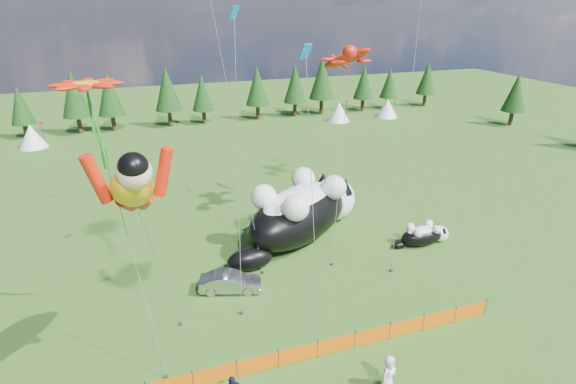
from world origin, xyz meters
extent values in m
plane|color=#153509|center=(0.00, 0.00, 0.00)|extent=(160.00, 160.00, 0.00)
cylinder|color=#262626|center=(-5.00, -3.00, 0.55)|extent=(0.06, 0.06, 1.10)
cylinder|color=#262626|center=(-3.00, -3.00, 0.55)|extent=(0.06, 0.06, 1.10)
cylinder|color=#262626|center=(-1.00, -3.00, 0.55)|extent=(0.06, 0.06, 1.10)
cylinder|color=#262626|center=(1.00, -3.00, 0.55)|extent=(0.06, 0.06, 1.10)
cylinder|color=#262626|center=(3.00, -3.00, 0.55)|extent=(0.06, 0.06, 1.10)
cylinder|color=#262626|center=(5.00, -3.00, 0.55)|extent=(0.06, 0.06, 1.10)
cylinder|color=#262626|center=(7.00, -3.00, 0.55)|extent=(0.06, 0.06, 1.10)
cylinder|color=#262626|center=(9.00, -3.00, 0.55)|extent=(0.06, 0.06, 1.10)
cylinder|color=#262626|center=(11.00, -3.00, 0.55)|extent=(0.06, 0.06, 1.10)
cube|color=#E05E04|center=(-4.00, -3.00, 0.50)|extent=(2.00, 0.04, 0.90)
cube|color=#E05E04|center=(-2.00, -3.00, 0.50)|extent=(2.00, 0.04, 0.90)
cube|color=#E05E04|center=(0.00, -3.00, 0.50)|extent=(2.00, 0.04, 0.90)
cube|color=#E05E04|center=(2.00, -3.00, 0.50)|extent=(2.00, 0.04, 0.90)
cube|color=#E05E04|center=(4.00, -3.00, 0.50)|extent=(2.00, 0.04, 0.90)
cube|color=#E05E04|center=(6.00, -3.00, 0.50)|extent=(2.00, 0.04, 0.90)
cube|color=#E05E04|center=(8.00, -3.00, 0.50)|extent=(2.00, 0.04, 0.90)
cube|color=#E05E04|center=(10.00, -3.00, 0.50)|extent=(2.00, 0.04, 0.90)
ellipsoid|color=black|center=(4.21, 8.47, 1.92)|extent=(10.53, 8.92, 3.85)
ellipsoid|color=white|center=(4.21, 8.47, 2.88)|extent=(7.85, 6.58, 2.35)
sphere|color=white|center=(8.01, 10.86, 1.71)|extent=(3.42, 3.42, 3.42)
sphere|color=#DA556E|center=(9.24, 11.63, 1.71)|extent=(0.48, 0.48, 0.48)
ellipsoid|color=black|center=(-0.12, 5.73, 0.75)|extent=(3.33, 2.86, 1.50)
cone|color=black|center=(8.56, 9.99, 3.08)|extent=(1.20, 1.20, 1.20)
cone|color=black|center=(7.46, 11.73, 3.08)|extent=(1.20, 1.20, 1.20)
sphere|color=white|center=(5.46, 10.89, 3.74)|extent=(1.79, 1.79, 1.79)
sphere|color=white|center=(6.94, 8.54, 3.74)|extent=(1.79, 1.79, 1.79)
sphere|color=white|center=(1.67, 8.50, 3.74)|extent=(1.79, 1.79, 1.79)
sphere|color=white|center=(3.15, 6.15, 3.74)|extent=(1.79, 1.79, 1.79)
ellipsoid|color=black|center=(12.32, 4.93, 0.66)|extent=(3.33, 1.57, 1.33)
ellipsoid|color=white|center=(12.32, 4.93, 1.00)|extent=(2.51, 1.12, 0.81)
sphere|color=white|center=(13.87, 4.94, 0.59)|extent=(1.18, 1.18, 1.18)
sphere|color=#DA556E|center=(14.37, 4.95, 0.59)|extent=(0.17, 0.17, 0.17)
ellipsoid|color=black|center=(10.55, 4.92, 0.26)|extent=(1.04, 0.52, 0.52)
cone|color=black|center=(13.87, 4.59, 1.06)|extent=(0.41, 0.41, 0.41)
cone|color=black|center=(13.87, 5.30, 1.06)|extent=(0.41, 0.41, 0.41)
sphere|color=white|center=(13.13, 5.42, 1.29)|extent=(0.62, 0.62, 0.62)
sphere|color=white|center=(13.13, 4.46, 1.29)|extent=(0.62, 0.62, 0.62)
sphere|color=white|center=(11.58, 5.41, 1.29)|extent=(0.62, 0.62, 0.62)
sphere|color=white|center=(11.58, 4.45, 1.29)|extent=(0.62, 0.62, 0.62)
imported|color=#A8A9AD|center=(-1.84, 3.82, 0.61)|extent=(3.90, 2.30, 1.21)
imported|color=white|center=(3.25, -5.78, 0.90)|extent=(1.04, 0.92, 1.80)
cylinder|color=#595959|center=(-5.72, 0.15, 4.74)|extent=(0.03, 0.03, 9.72)
cube|color=#262626|center=(-5.06, 1.61, 0.08)|extent=(0.15, 0.15, 0.16)
cylinder|color=#595959|center=(7.01, 8.03, 6.23)|extent=(0.03, 0.03, 14.64)
cube|color=#262626|center=(5.10, 4.44, 0.08)|extent=(0.15, 0.15, 0.16)
cylinder|color=#595959|center=(-6.95, 0.47, 6.45)|extent=(0.03, 0.03, 13.62)
cube|color=#262626|center=(-6.11, -1.97, 0.08)|extent=(0.15, 0.15, 0.16)
cube|color=#1C8F1A|center=(-7.80, 2.90, 9.96)|extent=(0.22, 0.22, 4.92)
cylinder|color=#595959|center=(-1.00, 4.04, 7.85)|extent=(0.03, 0.03, 16.33)
cube|color=#262626|center=(-1.74, 1.43, 0.08)|extent=(0.15, 0.15, 0.16)
cylinder|color=#595959|center=(10.97, 6.18, 10.56)|extent=(0.03, 0.03, 22.64)
cube|color=#262626|center=(8.42, 2.52, 0.08)|extent=(0.15, 0.15, 0.16)
cylinder|color=#595959|center=(1.35, -1.17, 7.11)|extent=(0.03, 0.03, 14.27)
cube|color=#262626|center=(1.23, -2.72, 0.08)|extent=(0.15, 0.15, 0.16)
cylinder|color=#595959|center=(0.02, 9.47, 9.04)|extent=(0.03, 0.03, 19.92)
cube|color=#262626|center=(0.50, 5.00, 0.08)|extent=(0.15, 0.15, 0.16)
camera|label=1|loc=(-5.88, -18.71, 16.05)|focal=28.00mm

